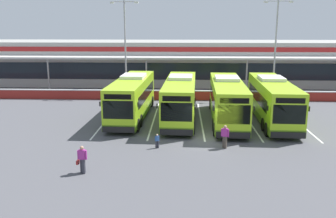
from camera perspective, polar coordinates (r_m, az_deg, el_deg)
The scene contains 17 objects.
ground_plane at distance 26.95m, azimuth 5.76°, elevation -4.81°, with size 200.00×200.00×0.00m, color #4C4C51.
terminal_building at distance 52.80m, azimuth 4.18°, elevation 7.33°, with size 70.00×13.00×6.00m.
red_barrier_wall at distance 40.87m, azimuth 4.64°, elevation 2.17°, with size 60.00×0.40×1.10m.
coach_bus_leftmost at distance 33.17m, azimuth -5.64°, elevation 1.77°, with size 3.25×12.24×3.78m.
coach_bus_left_centre at distance 32.34m, azimuth 1.93°, elevation 1.54°, with size 3.25×12.24×3.78m.
coach_bus_centre at distance 32.02m, azimuth 9.25°, elevation 1.26°, with size 3.25×12.24×3.78m.
coach_bus_right_centre at distance 32.90m, azimuth 16.03°, elevation 1.23°, with size 3.25×12.24×3.78m.
bay_stripe_far_west at distance 33.35m, azimuth -9.40°, elevation -1.42°, with size 0.14×13.00×0.01m, color silver.
bay_stripe_west at distance 32.76m, azimuth -2.19°, elevation -1.51°, with size 0.14×13.00×0.01m, color silver.
bay_stripe_mid_west at distance 32.70m, azimuth 5.17°, elevation -1.59°, with size 0.14×13.00×0.01m, color silver.
bay_stripe_centre at distance 33.17m, azimuth 12.44°, elevation -1.63°, with size 0.14×13.00×0.01m, color silver.
bay_stripe_mid_east at distance 34.16m, azimuth 19.39°, elevation -1.65°, with size 0.14×13.00×0.01m, color silver.
pedestrian_with_handbag at distance 21.27m, azimuth -13.33°, elevation -7.61°, with size 0.62×0.34×1.62m.
pedestrian_child at distance 24.89m, azimuth -1.72°, elevation -4.96°, with size 0.30×0.24×1.00m.
pedestrian_near_bin at distance 25.08m, azimuth 8.92°, elevation -4.18°, with size 0.54×0.38×1.62m.
lamp_post_west at distance 43.65m, azimuth -6.73°, elevation 10.40°, with size 3.24×0.28×11.00m.
lamp_post_centre at distance 43.68m, azimuth 16.54°, elevation 9.96°, with size 3.24×0.28×11.00m.
Camera 1 is at (-1.62, -25.61, 8.23)m, focal length 38.85 mm.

